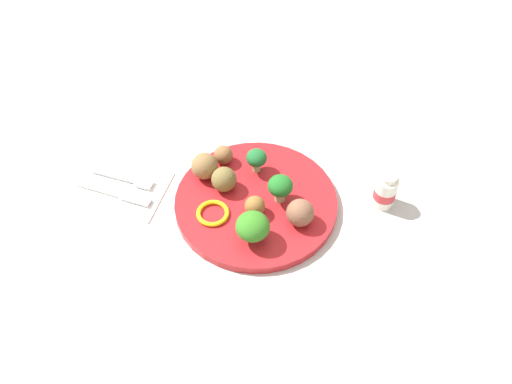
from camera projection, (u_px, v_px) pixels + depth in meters
name	position (u px, v px, depth m)	size (l,w,h in m)	color
ground_plane	(256.00, 205.00, 0.97)	(4.00, 4.00, 0.00)	#B2B2AD
plate	(256.00, 203.00, 0.96)	(0.28, 0.28, 0.02)	red
broccoli_floret_front_right	(257.00, 159.00, 0.98)	(0.04, 0.04, 0.05)	#91BC78
broccoli_floret_mid_right	(280.00, 187.00, 0.93)	(0.04, 0.04, 0.05)	#98BC80
broccoli_floret_near_rim	(253.00, 227.00, 0.88)	(0.05, 0.05, 0.06)	#9FC071
meatball_back_right	(255.00, 206.00, 0.92)	(0.03, 0.03, 0.03)	brown
meatball_center	(223.00, 155.00, 1.00)	(0.03, 0.03, 0.03)	brown
meatball_front_left	(205.00, 166.00, 0.97)	(0.05, 0.05, 0.05)	brown
meatball_back_left	(300.00, 213.00, 0.91)	(0.05, 0.05, 0.05)	brown
meatball_front_right	(224.00, 179.00, 0.95)	(0.04, 0.04, 0.04)	brown
pepper_ring_mid_right	(213.00, 213.00, 0.93)	(0.06, 0.06, 0.01)	yellow
napkin	(118.00, 187.00, 0.99)	(0.17, 0.12, 0.01)	white
fork	(126.00, 179.00, 1.00)	(0.12, 0.03, 0.01)	silver
knife	(116.00, 193.00, 0.97)	(0.15, 0.03, 0.01)	white
yogurt_bottle	(385.00, 191.00, 0.95)	(0.04, 0.04, 0.07)	white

